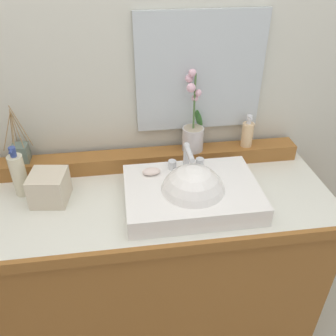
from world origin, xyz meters
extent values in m
cube|color=#B8B6A6|center=(0.00, 0.00, -0.05)|extent=(2.99, 3.72, 0.10)
cube|color=beige|center=(0.00, 0.38, 1.25)|extent=(2.99, 0.20, 2.50)
cube|color=#935C28|center=(0.00, 0.00, 0.42)|extent=(1.36, 0.52, 0.84)
cube|color=silver|center=(0.00, 0.00, 0.85)|extent=(1.38, 0.55, 0.04)
cube|color=#935C28|center=(0.00, -0.27, 0.85)|extent=(1.38, 0.02, 0.04)
cube|color=#935C28|center=(0.00, 0.22, 0.91)|extent=(1.31, 0.09, 0.07)
cube|color=white|center=(0.14, -0.05, 0.91)|extent=(0.49, 0.35, 0.07)
sphere|color=white|center=(0.14, -0.07, 0.91)|extent=(0.25, 0.25, 0.25)
cylinder|color=silver|center=(0.14, 0.07, 0.99)|extent=(0.02, 0.02, 0.10)
cylinder|color=silver|center=(0.14, 0.01, 1.04)|extent=(0.02, 0.11, 0.02)
sphere|color=silver|center=(0.14, 0.07, 1.04)|extent=(0.03, 0.03, 0.03)
cylinder|color=silver|center=(0.08, 0.07, 0.96)|extent=(0.03, 0.03, 0.04)
cylinder|color=silver|center=(0.19, 0.07, 0.96)|extent=(0.03, 0.03, 0.04)
ellipsoid|color=silver|center=(0.00, 0.04, 0.96)|extent=(0.07, 0.04, 0.02)
cylinder|color=silver|center=(0.20, 0.22, 0.99)|extent=(0.09, 0.09, 0.10)
cylinder|color=tan|center=(0.20, 0.22, 1.04)|extent=(0.08, 0.08, 0.01)
cylinder|color=#476B38|center=(0.20, 0.22, 1.16)|extent=(0.01, 0.01, 0.23)
ellipsoid|color=#387033|center=(0.23, 0.24, 1.06)|extent=(0.04, 0.04, 0.08)
ellipsoid|color=#387033|center=(0.22, 0.26, 1.06)|extent=(0.04, 0.04, 0.10)
sphere|color=#E3AFC2|center=(0.20, 0.22, 1.17)|extent=(0.03, 0.03, 0.03)
sphere|color=#E3AFC2|center=(0.21, 0.21, 1.20)|extent=(0.03, 0.03, 0.03)
sphere|color=#E3AFC2|center=(0.18, 0.20, 1.22)|extent=(0.04, 0.04, 0.04)
sphere|color=#E3AFC2|center=(0.18, 0.23, 1.25)|extent=(0.03, 0.03, 0.03)
sphere|color=#E3AFC2|center=(0.18, 0.22, 1.27)|extent=(0.03, 0.03, 0.03)
cylinder|color=#E3BB89|center=(0.43, 0.21, 0.99)|extent=(0.05, 0.05, 0.11)
cylinder|color=silver|center=(0.43, 0.21, 1.05)|extent=(0.02, 0.02, 0.02)
cylinder|color=silver|center=(0.43, 0.21, 1.07)|extent=(0.02, 0.02, 0.02)
cylinder|color=silver|center=(0.43, 0.20, 1.08)|extent=(0.01, 0.03, 0.01)
cube|color=slate|center=(-0.51, 0.22, 0.98)|extent=(0.06, 0.06, 0.07)
cylinder|color=#9E7A4C|center=(-0.49, 0.23, 1.09)|extent=(0.05, 0.01, 0.18)
cylinder|color=#9E7A4C|center=(-0.50, 0.24, 1.08)|extent=(0.03, 0.03, 0.16)
cylinder|color=#9E7A4C|center=(-0.52, 0.25, 1.08)|extent=(0.02, 0.06, 0.15)
cylinder|color=#9E7A4C|center=(-0.53, 0.23, 1.09)|extent=(0.03, 0.02, 0.17)
cylinder|color=#9E7A4C|center=(-0.54, 0.21, 1.08)|extent=(0.06, 0.02, 0.16)
cylinder|color=#9E7A4C|center=(-0.51, 0.20, 1.07)|extent=(0.01, 0.05, 0.13)
cylinder|color=#9E7A4C|center=(-0.50, 0.21, 1.08)|extent=(0.03, 0.03, 0.16)
cylinder|color=beige|center=(-0.50, 0.09, 0.96)|extent=(0.06, 0.06, 0.17)
cylinder|color=navy|center=(-0.50, 0.09, 1.05)|extent=(0.02, 0.02, 0.02)
cylinder|color=navy|center=(-0.50, 0.09, 1.07)|extent=(0.03, 0.03, 0.02)
cylinder|color=navy|center=(-0.50, 0.07, 1.07)|extent=(0.01, 0.03, 0.01)
cube|color=beige|center=(-0.38, 0.03, 0.93)|extent=(0.15, 0.15, 0.12)
cube|color=silver|center=(0.22, 0.27, 1.26)|extent=(0.52, 0.02, 0.47)
camera|label=1|loc=(-0.10, -1.10, 1.73)|focal=38.53mm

